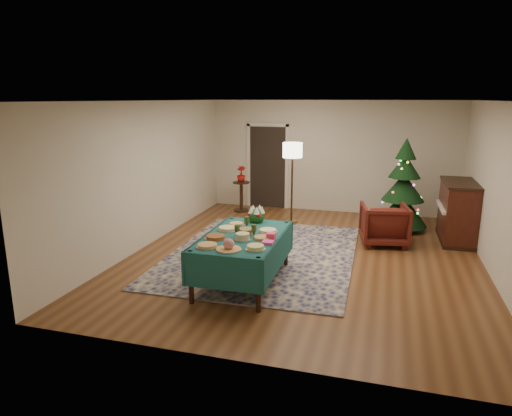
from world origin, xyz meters
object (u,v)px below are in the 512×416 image
(buffet_table, at_px, (243,245))
(armchair, at_px, (384,222))
(gift_box, at_px, (271,236))
(floor_lamp, at_px, (292,155))
(side_table, at_px, (241,197))
(christmas_tree, at_px, (403,189))
(potted_plant, at_px, (241,177))
(piano, at_px, (457,212))

(buffet_table, xyz_separation_m, armchair, (2.01, 2.56, -0.17))
(gift_box, relative_size, floor_lamp, 0.07)
(side_table, height_order, christmas_tree, christmas_tree)
(potted_plant, bearing_deg, armchair, -26.77)
(gift_box, bearing_deg, buffet_table, 167.98)
(buffet_table, xyz_separation_m, christmas_tree, (2.35, 3.73, 0.27))
(floor_lamp, xyz_separation_m, piano, (3.40, -0.48, -0.94))
(armchair, height_order, christmas_tree, christmas_tree)
(potted_plant, relative_size, christmas_tree, 0.20)
(gift_box, height_order, potted_plant, potted_plant)
(gift_box, distance_m, piano, 4.39)
(christmas_tree, xyz_separation_m, piano, (1.02, -0.55, -0.30))
(gift_box, height_order, floor_lamp, floor_lamp)
(floor_lamp, xyz_separation_m, potted_plant, (-1.40, 0.63, -0.67))
(buffet_table, xyz_separation_m, floor_lamp, (-0.03, 3.67, 0.91))
(floor_lamp, relative_size, piano, 1.31)
(side_table, distance_m, christmas_tree, 3.85)
(armchair, bearing_deg, piano, -165.77)
(buffet_table, bearing_deg, christmas_tree, 57.83)
(floor_lamp, bearing_deg, gift_box, -82.64)
(gift_box, xyz_separation_m, side_table, (-1.88, 4.39, -0.45))
(gift_box, distance_m, armchair, 3.10)
(christmas_tree, bearing_deg, gift_box, -116.30)
(armchair, xyz_separation_m, piano, (1.36, 0.63, 0.14))
(armchair, distance_m, floor_lamp, 2.56)
(armchair, relative_size, piano, 0.63)
(armchair, distance_m, side_table, 3.85)
(buffet_table, relative_size, armchair, 2.26)
(floor_lamp, distance_m, side_table, 1.92)
(buffet_table, xyz_separation_m, piano, (3.37, 3.19, -0.03))
(gift_box, height_order, christmas_tree, christmas_tree)
(floor_lamp, relative_size, potted_plant, 4.63)
(christmas_tree, bearing_deg, side_table, 171.60)
(gift_box, relative_size, christmas_tree, 0.06)
(christmas_tree, bearing_deg, piano, -28.22)
(gift_box, height_order, armchair, armchair)
(floor_lamp, bearing_deg, potted_plant, 155.89)
(side_table, xyz_separation_m, potted_plant, (0.00, 0.00, 0.49))
(floor_lamp, relative_size, side_table, 2.41)
(side_table, distance_m, piano, 4.92)
(buffet_table, bearing_deg, gift_box, -12.02)
(christmas_tree, height_order, piano, christmas_tree)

